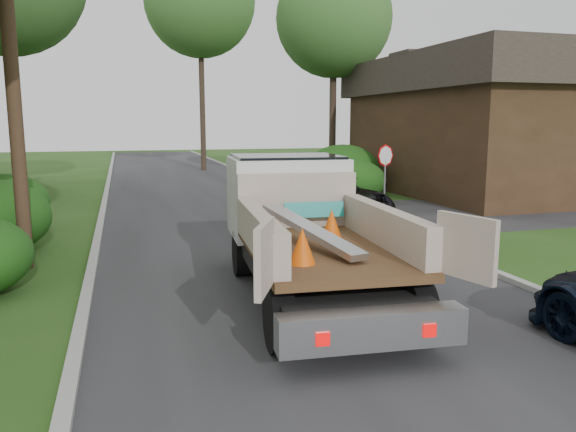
% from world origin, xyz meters
% --- Properties ---
extents(ground, '(120.00, 120.00, 0.00)m').
position_xyz_m(ground, '(0.00, 0.00, 0.00)').
color(ground, '#244614').
rests_on(ground, ground).
extents(road, '(8.00, 90.00, 0.02)m').
position_xyz_m(road, '(0.00, 10.00, 0.00)').
color(road, '#28282B').
rests_on(road, ground).
extents(side_street, '(16.00, 7.00, 0.02)m').
position_xyz_m(side_street, '(12.00, 9.00, 0.01)').
color(side_street, '#28282B').
rests_on(side_street, ground).
extents(curb_left, '(0.20, 90.00, 0.12)m').
position_xyz_m(curb_left, '(-4.10, 10.00, 0.06)').
color(curb_left, '#9E9E99').
rests_on(curb_left, ground).
extents(curb_right, '(0.20, 90.00, 0.12)m').
position_xyz_m(curb_right, '(4.10, 10.00, 0.06)').
color(curb_right, '#9E9E99').
rests_on(curb_right, ground).
extents(stop_sign, '(0.71, 0.32, 2.48)m').
position_xyz_m(stop_sign, '(5.20, 9.00, 1.78)').
color(stop_sign, slate).
rests_on(stop_sign, ground).
extents(utility_pole, '(2.42, 1.25, 10.00)m').
position_xyz_m(utility_pole, '(-5.48, 4.98, 5.17)').
color(utility_pole, '#382619').
rests_on(utility_pole, ground).
extents(house_right, '(9.72, 12.96, 6.20)m').
position_xyz_m(house_right, '(13.00, 14.00, 3.16)').
color(house_right, '#352415').
rests_on(house_right, ground).
extents(hedge_left_c, '(2.60, 2.60, 1.70)m').
position_xyz_m(hedge_left_c, '(-6.80, 10.00, 0.85)').
color(hedge_left_c, '#1F4810').
rests_on(hedge_left_c, ground).
extents(hedge_right_a, '(2.60, 2.60, 1.70)m').
position_xyz_m(hedge_right_a, '(5.80, 13.00, 0.85)').
color(hedge_right_a, '#1F4810').
rests_on(hedge_right_a, ground).
extents(hedge_right_b, '(3.38, 3.38, 2.21)m').
position_xyz_m(hedge_right_b, '(6.50, 16.00, 1.10)').
color(hedge_right_b, '#1F4810').
rests_on(hedge_right_b, ground).
extents(tree_right_far, '(6.00, 6.00, 11.50)m').
position_xyz_m(tree_right_far, '(7.50, 20.00, 8.48)').
color(tree_right_far, '#2D2119').
rests_on(tree_right_far, ground).
extents(tree_center_far, '(7.20, 7.20, 14.60)m').
position_xyz_m(tree_center_far, '(2.00, 30.00, 10.98)').
color(tree_center_far, '#2D2119').
rests_on(tree_center_far, ground).
extents(flatbed_truck, '(3.26, 6.82, 2.51)m').
position_xyz_m(flatbed_truck, '(-0.07, 2.03, 1.37)').
color(flatbed_truck, black).
rests_on(flatbed_truck, ground).
extents(black_pickup, '(3.45, 6.66, 1.79)m').
position_xyz_m(black_pickup, '(2.40, 8.17, 0.90)').
color(black_pickup, black).
rests_on(black_pickup, ground).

